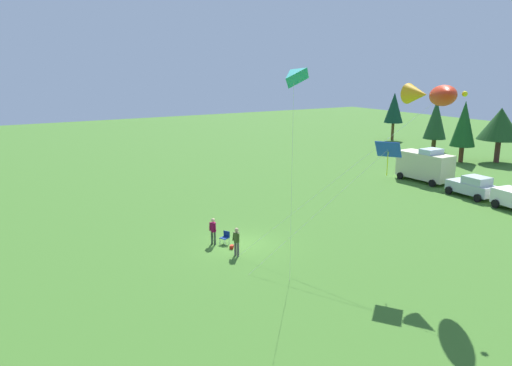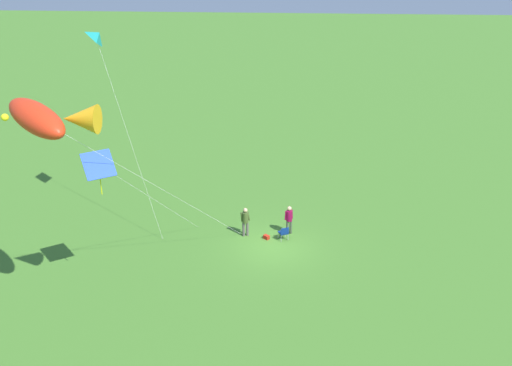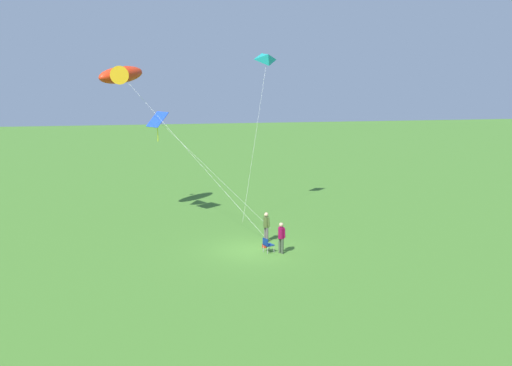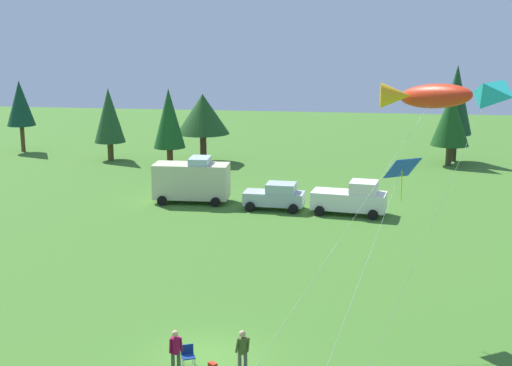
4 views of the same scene
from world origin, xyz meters
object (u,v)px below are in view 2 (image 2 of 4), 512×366
person_spectator (289,218)px  kite_delta_teal (100,37)px  folding_chair (284,232)px  kite_large_fish (47,118)px  kite_diamond_blue (100,166)px  backpack_on_grass (266,237)px  person_kite_flyer (245,220)px

person_spectator → kite_delta_teal: 14.07m
folding_chair → person_spectator: 0.94m
person_spectator → kite_large_fish: kite_large_fish is taller
person_spectator → kite_delta_teal: bearing=54.4°
kite_diamond_blue → kite_delta_teal: kite_delta_teal is taller
backpack_on_grass → kite_delta_teal: kite_delta_teal is taller
kite_delta_teal → kite_large_fish: bearing=94.7°
backpack_on_grass → kite_diamond_blue: 11.16m
person_spectator → kite_diamond_blue: size_ratio=0.23×
person_kite_flyer → folding_chair: person_kite_flyer is taller
folding_chair → kite_large_fish: bearing=107.2°
backpack_on_grass → folding_chair: bearing=175.9°
person_spectator → folding_chair: bearing=130.2°
person_kite_flyer → kite_large_fish: size_ratio=0.17×
kite_large_fish → kite_delta_teal: kite_delta_teal is taller
folding_chair → backpack_on_grass: folding_chair is taller
folding_chair → person_spectator: person_spectator is taller
folding_chair → kite_delta_teal: (9.84, -1.96, 10.24)m
person_kite_flyer → folding_chair: (-2.17, 0.36, -0.53)m
kite_large_fish → kite_diamond_blue: kite_large_fish is taller
kite_diamond_blue → kite_large_fish: bearing=66.3°
person_spectator → backpack_on_grass: bearing=88.9°
person_kite_flyer → person_spectator: 2.48m
backpack_on_grass → kite_diamond_blue: (7.03, 5.68, 6.56)m
person_kite_flyer → person_spectator: same height
kite_large_fish → person_kite_flyer: bearing=-129.5°
person_spectator → kite_large_fish: 15.35m
folding_chair → kite_diamond_blue: bearing=100.9°
kite_large_fish → kite_delta_teal: size_ratio=0.92×
folding_chair → kite_diamond_blue: kite_diamond_blue is taller
folding_chair → kite_large_fish: kite_large_fish is taller
backpack_on_grass → kite_delta_teal: size_ratio=0.03×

